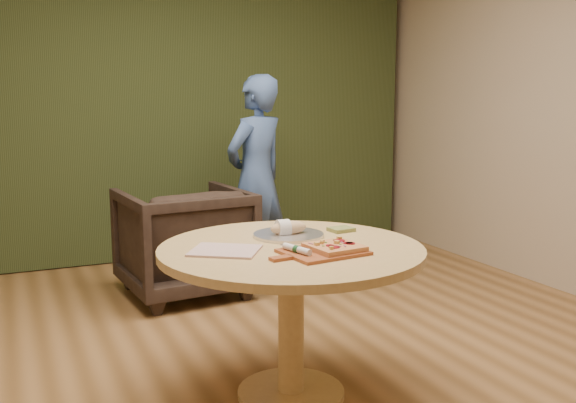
{
  "coord_description": "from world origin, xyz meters",
  "views": [
    {
      "loc": [
        -1.27,
        -2.75,
        1.45
      ],
      "look_at": [
        0.06,
        0.25,
        0.91
      ],
      "focal_mm": 40.0,
      "sensor_mm": 36.0,
      "label": 1
    }
  ],
  "objects_px": {
    "cutlery_roll": "(297,249)",
    "serving_tray": "(288,235)",
    "flatbread_pizza": "(335,247)",
    "person_standing": "(256,178)",
    "pizza_paddle": "(321,252)",
    "armchair": "(184,236)",
    "bread_roll": "(287,228)",
    "pedestal_table": "(291,275)"
  },
  "relations": [
    {
      "from": "cutlery_roll",
      "to": "serving_tray",
      "type": "relative_size",
      "value": 0.55
    },
    {
      "from": "flatbread_pizza",
      "to": "person_standing",
      "type": "distance_m",
      "value": 2.24
    },
    {
      "from": "pizza_paddle",
      "to": "person_standing",
      "type": "relative_size",
      "value": 0.29
    },
    {
      "from": "cutlery_roll",
      "to": "armchair",
      "type": "height_order",
      "value": "armchair"
    },
    {
      "from": "serving_tray",
      "to": "bread_roll",
      "type": "distance_m",
      "value": 0.04
    },
    {
      "from": "pedestal_table",
      "to": "person_standing",
      "type": "relative_size",
      "value": 0.78
    },
    {
      "from": "armchair",
      "to": "cutlery_roll",
      "type": "bearing_deg",
      "value": 84.83
    },
    {
      "from": "pedestal_table",
      "to": "armchair",
      "type": "height_order",
      "value": "armchair"
    },
    {
      "from": "serving_tray",
      "to": "armchair",
      "type": "xyz_separation_m",
      "value": [
        -0.12,
        1.6,
        -0.32
      ]
    },
    {
      "from": "pizza_paddle",
      "to": "flatbread_pizza",
      "type": "xyz_separation_m",
      "value": [
        0.07,
        -0.0,
        0.02
      ]
    },
    {
      "from": "cutlery_roll",
      "to": "flatbread_pizza",
      "type": "bearing_deg",
      "value": -21.58
    },
    {
      "from": "pizza_paddle",
      "to": "flatbread_pizza",
      "type": "bearing_deg",
      "value": -10.16
    },
    {
      "from": "pizza_paddle",
      "to": "armchair",
      "type": "xyz_separation_m",
      "value": [
        -0.11,
        1.99,
        -0.32
      ]
    },
    {
      "from": "pedestal_table",
      "to": "cutlery_roll",
      "type": "relative_size",
      "value": 6.38
    },
    {
      "from": "armchair",
      "to": "person_standing",
      "type": "height_order",
      "value": "person_standing"
    },
    {
      "from": "pedestal_table",
      "to": "bread_roll",
      "type": "relative_size",
      "value": 6.5
    },
    {
      "from": "pedestal_table",
      "to": "pizza_paddle",
      "type": "distance_m",
      "value": 0.25
    },
    {
      "from": "flatbread_pizza",
      "to": "serving_tray",
      "type": "bearing_deg",
      "value": 97.62
    },
    {
      "from": "flatbread_pizza",
      "to": "serving_tray",
      "type": "xyz_separation_m",
      "value": [
        -0.05,
        0.39,
        -0.02
      ]
    },
    {
      "from": "flatbread_pizza",
      "to": "person_standing",
      "type": "bearing_deg",
      "value": 77.89
    },
    {
      "from": "pizza_paddle",
      "to": "cutlery_roll",
      "type": "height_order",
      "value": "cutlery_roll"
    },
    {
      "from": "flatbread_pizza",
      "to": "serving_tray",
      "type": "distance_m",
      "value": 0.4
    },
    {
      "from": "serving_tray",
      "to": "bread_roll",
      "type": "bearing_deg",
      "value": 180.0
    },
    {
      "from": "cutlery_roll",
      "to": "armchair",
      "type": "xyz_separation_m",
      "value": [
        0.0,
        1.98,
        -0.34
      ]
    },
    {
      "from": "cutlery_roll",
      "to": "bread_roll",
      "type": "relative_size",
      "value": 1.02
    },
    {
      "from": "pedestal_table",
      "to": "cutlery_roll",
      "type": "xyz_separation_m",
      "value": [
        -0.05,
        -0.17,
        0.17
      ]
    },
    {
      "from": "pizza_paddle",
      "to": "bread_roll",
      "type": "distance_m",
      "value": 0.39
    },
    {
      "from": "serving_tray",
      "to": "bread_roll",
      "type": "xyz_separation_m",
      "value": [
        -0.01,
        0.0,
        0.04
      ]
    },
    {
      "from": "serving_tray",
      "to": "pizza_paddle",
      "type": "bearing_deg",
      "value": -91.93
    },
    {
      "from": "person_standing",
      "to": "cutlery_roll",
      "type": "bearing_deg",
      "value": 47.12
    },
    {
      "from": "pedestal_table",
      "to": "person_standing",
      "type": "xyz_separation_m",
      "value": [
        0.6,
        2.0,
        0.2
      ]
    },
    {
      "from": "pedestal_table",
      "to": "flatbread_pizza",
      "type": "height_order",
      "value": "flatbread_pizza"
    },
    {
      "from": "cutlery_roll",
      "to": "person_standing",
      "type": "relative_size",
      "value": 0.12
    },
    {
      "from": "pedestal_table",
      "to": "person_standing",
      "type": "height_order",
      "value": "person_standing"
    },
    {
      "from": "pizza_paddle",
      "to": "person_standing",
      "type": "bearing_deg",
      "value": 69.06
    },
    {
      "from": "bread_roll",
      "to": "person_standing",
      "type": "relative_size",
      "value": 0.12
    },
    {
      "from": "bread_roll",
      "to": "armchair",
      "type": "bearing_deg",
      "value": 94.09
    },
    {
      "from": "pizza_paddle",
      "to": "cutlery_roll",
      "type": "xyz_separation_m",
      "value": [
        -0.11,
        0.01,
        0.02
      ]
    },
    {
      "from": "flatbread_pizza",
      "to": "cutlery_roll",
      "type": "height_order",
      "value": "flatbread_pizza"
    },
    {
      "from": "pizza_paddle",
      "to": "bread_roll",
      "type": "relative_size",
      "value": 2.39
    },
    {
      "from": "pizza_paddle",
      "to": "person_standing",
      "type": "xyz_separation_m",
      "value": [
        0.54,
        2.19,
        0.05
      ]
    },
    {
      "from": "flatbread_pizza",
      "to": "armchair",
      "type": "bearing_deg",
      "value": 95.05
    }
  ]
}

